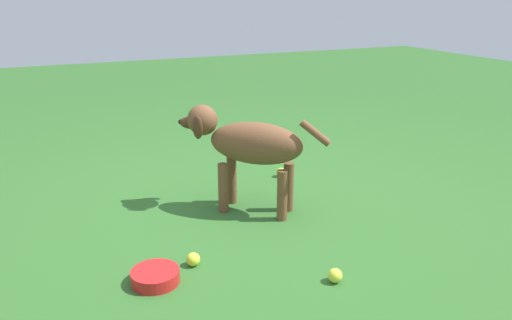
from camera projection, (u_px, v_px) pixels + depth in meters
name	position (u px, v px, depth m)	size (l,w,h in m)	color
ground	(251.00, 214.00, 2.97)	(14.00, 14.00, 0.00)	#2D6026
dog	(247.00, 144.00, 2.91)	(0.71, 0.66, 0.62)	brown
tennis_ball_0	(193.00, 259.00, 2.41)	(0.07, 0.07, 0.07)	#CBE337
tennis_ball_1	(281.00, 172.00, 3.56)	(0.07, 0.07, 0.07)	#BFE42A
tennis_ball_2	(335.00, 276.00, 2.28)	(0.07, 0.07, 0.07)	#D0D83D
water_bowl	(155.00, 276.00, 2.28)	(0.22, 0.22, 0.06)	red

